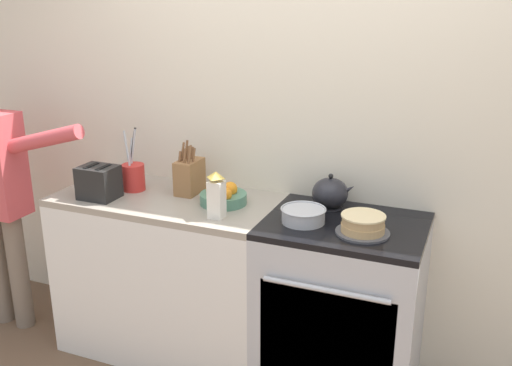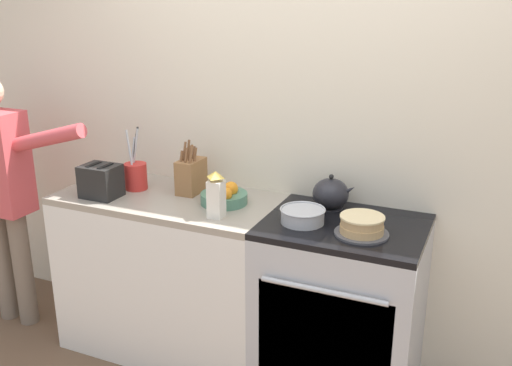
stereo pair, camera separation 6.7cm
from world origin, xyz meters
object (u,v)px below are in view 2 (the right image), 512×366
(utensil_crock, at_px, (136,175))
(person_baker, at_px, (2,183))
(stove_range, at_px, (340,310))
(toaster, at_px, (101,181))
(fruit_bowl, at_px, (224,196))
(knife_block, at_px, (191,175))
(layer_cake, at_px, (362,226))
(tea_kettle, at_px, (331,194))
(mixing_bowl, at_px, (303,215))
(milk_carton, at_px, (216,196))

(utensil_crock, xyz_separation_m, person_baker, (-0.80, -0.19, -0.10))
(stove_range, relative_size, toaster, 4.40)
(utensil_crock, distance_m, fruit_bowl, 0.55)
(knife_block, xyz_separation_m, person_baker, (-1.11, -0.26, -0.11))
(layer_cake, distance_m, tea_kettle, 0.35)
(fruit_bowl, height_order, toaster, toaster)
(tea_kettle, distance_m, mixing_bowl, 0.25)
(stove_range, relative_size, utensil_crock, 2.66)
(layer_cake, xyz_separation_m, utensil_crock, (-1.28, 0.12, 0.04))
(layer_cake, height_order, person_baker, person_baker)
(layer_cake, xyz_separation_m, person_baker, (-2.08, -0.06, -0.06))
(stove_range, relative_size, fruit_bowl, 3.79)
(mixing_bowl, distance_m, fruit_bowl, 0.46)
(mixing_bowl, relative_size, utensil_crock, 0.63)
(utensil_crock, relative_size, toaster, 1.65)
(stove_range, relative_size, person_baker, 0.60)
(mixing_bowl, height_order, milk_carton, milk_carton)
(mixing_bowl, bearing_deg, utensil_crock, 174.34)
(layer_cake, bearing_deg, tea_kettle, 129.99)
(stove_range, relative_size, tea_kettle, 4.13)
(utensil_crock, relative_size, person_baker, 0.23)
(layer_cake, bearing_deg, milk_carton, -173.95)
(toaster, bearing_deg, layer_cake, 2.29)
(layer_cake, xyz_separation_m, knife_block, (-0.97, 0.20, 0.05))
(mixing_bowl, height_order, toaster, toaster)
(toaster, bearing_deg, milk_carton, -1.47)
(tea_kettle, height_order, toaster, tea_kettle)
(tea_kettle, relative_size, toaster, 1.07)
(layer_cake, height_order, utensil_crock, utensil_crock)
(toaster, bearing_deg, knife_block, 32.25)
(utensil_crock, distance_m, person_baker, 0.83)
(milk_carton, bearing_deg, mixing_bowl, 13.90)
(mixing_bowl, xyz_separation_m, utensil_crock, (-1.00, 0.10, 0.04))
(stove_range, height_order, tea_kettle, tea_kettle)
(fruit_bowl, relative_size, toaster, 1.16)
(person_baker, bearing_deg, utensil_crock, 1.95)
(mixing_bowl, bearing_deg, person_baker, -177.21)
(tea_kettle, height_order, knife_block, knife_block)
(knife_block, xyz_separation_m, fruit_bowl, (0.24, -0.09, -0.05))
(fruit_bowl, height_order, milk_carton, milk_carton)
(fruit_bowl, bearing_deg, stove_range, -1.50)
(stove_range, height_order, milk_carton, milk_carton)
(mixing_bowl, distance_m, toaster, 1.09)
(stove_range, bearing_deg, person_baker, -175.63)
(tea_kettle, height_order, mixing_bowl, tea_kettle)
(mixing_bowl, bearing_deg, toaster, -175.74)
(layer_cake, distance_m, person_baker, 2.08)
(layer_cake, xyz_separation_m, tea_kettle, (-0.22, 0.26, 0.03))
(layer_cake, distance_m, milk_carton, 0.69)
(fruit_bowl, distance_m, person_baker, 1.36)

